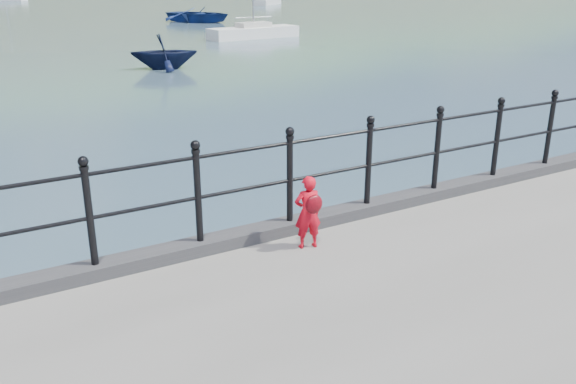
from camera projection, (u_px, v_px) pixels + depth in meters
ground at (244, 308)px, 7.84m from camera, size 600.00×600.00×0.00m
kerb at (247, 235)px, 7.35m from camera, size 60.00×0.30×0.15m
railing at (245, 177)px, 7.10m from camera, size 18.11×0.11×1.20m
far_shore at (54, 46)px, 228.14m from camera, size 830.00×200.00×156.00m
child at (308, 212)px, 7.06m from camera, size 0.36×0.32×0.89m
launch_blue at (199, 15)px, 51.28m from camera, size 6.63×7.19×1.21m
launch_navy at (164, 52)px, 26.65m from camera, size 3.46×3.21×1.50m
sailboat_far at (268, 2)px, 77.78m from camera, size 5.56×5.24×8.63m
sailboat_near at (254, 33)px, 39.08m from camera, size 6.17×2.21×8.33m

